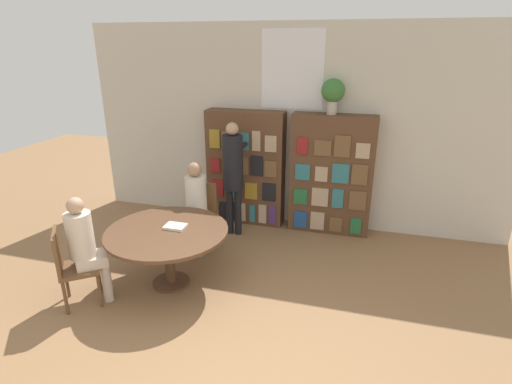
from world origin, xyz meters
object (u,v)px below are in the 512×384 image
bookshelf_left (246,168)px  bookshelf_right (331,175)px  reading_table (167,237)px  seated_reader_left (195,202)px  flower_vase (333,92)px  librarian_standing (233,168)px  chair_left_side (201,212)px  chair_near_camera (71,264)px  seated_reader_right (86,244)px

bookshelf_left → bookshelf_right: bearing=0.0°
bookshelf_right → reading_table: bookshelf_right is taller
seated_reader_left → flower_vase: bearing=-146.7°
librarian_standing → bookshelf_left: bearing=86.1°
bookshelf_right → chair_left_side: 1.97m
bookshelf_right → chair_near_camera: (-2.48, -2.62, -0.38)m
chair_near_camera → seated_reader_right: seated_reader_right is taller
chair_left_side → seated_reader_left: bearing=90.0°
chair_near_camera → bookshelf_right: bearing=99.0°
seated_reader_left → bookshelf_left: bearing=-109.5°
bookshelf_right → bookshelf_left: bearing=-180.0°
chair_left_side → seated_reader_left: 0.28m
seated_reader_right → chair_near_camera: bearing=-90.0°
seated_reader_right → librarian_standing: (0.99, 2.01, 0.32)m
flower_vase → chair_near_camera: bearing=-132.7°
bookshelf_left → flower_vase: bearing=0.2°
reading_table → chair_left_side: 1.04m
bookshelf_left → reading_table: (-0.34, -1.99, -0.27)m
bookshelf_right → reading_table: bearing=-129.8°
bookshelf_left → librarian_standing: 0.52m
bookshelf_right → reading_table: size_ratio=1.27×
bookshelf_left → reading_table: bookshelf_left is taller
flower_vase → chair_near_camera: 3.90m
bookshelf_right → seated_reader_left: bookshelf_right is taller
chair_near_camera → seated_reader_left: 1.71m
flower_vase → chair_left_side: (-1.63, -0.95, -1.57)m
bookshelf_right → chair_left_side: (-1.68, -0.95, -0.38)m
flower_vase → chair_near_camera: flower_vase is taller
bookshelf_left → seated_reader_right: bearing=-112.1°
bookshelf_right → seated_reader_left: size_ratio=1.41×
chair_near_camera → chair_left_side: 1.85m
chair_near_camera → librarian_standing: 2.46m
flower_vase → bookshelf_left: bearing=-179.8°
reading_table → flower_vase: bearing=51.2°
bookshelf_right → flower_vase: flower_vase is taller
flower_vase → seated_reader_right: size_ratio=0.39×
bookshelf_right → librarian_standing: size_ratio=1.05×
reading_table → librarian_standing: 1.57m
seated_reader_left → seated_reader_right: bearing=63.0°
bookshelf_right → seated_reader_right: (-2.33, -2.51, -0.18)m
chair_near_camera → seated_reader_left: (0.80, 1.49, 0.22)m
bookshelf_left → seated_reader_left: 1.20m
chair_left_side → seated_reader_right: seated_reader_right is taller
chair_near_camera → seated_reader_left: bearing=114.3°
bookshelf_left → seated_reader_right: (-1.02, -2.51, -0.18)m
bookshelf_left → reading_table: size_ratio=1.27×
seated_reader_left → librarian_standing: bearing=-119.4°
flower_vase → seated_reader_left: bearing=-145.2°
seated_reader_left → seated_reader_right: size_ratio=1.01×
flower_vase → seated_reader_left: size_ratio=0.39×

